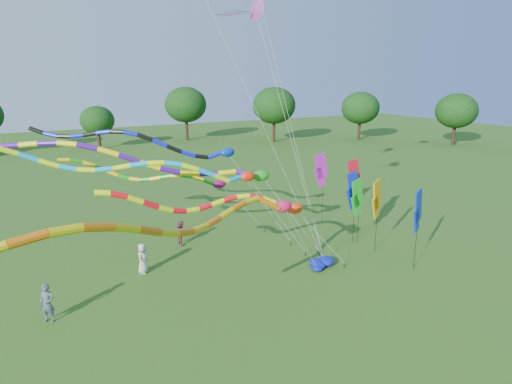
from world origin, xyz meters
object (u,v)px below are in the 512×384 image
tube_kite_orange (210,217)px  person_c (181,233)px  person_b (47,303)px  tube_kite_red (231,204)px  person_a (143,258)px  blue_nylon_heap (322,262)px

tube_kite_orange → person_c: (2.24, 10.91, -4.65)m
tube_kite_orange → person_b: (-5.84, 4.93, -4.54)m
tube_kite_orange → person_b: tube_kite_orange is taller
tube_kite_red → person_c: (-0.51, 6.73, -3.63)m
person_a → person_b: (-4.88, -2.96, 0.05)m
person_a → person_c: (3.20, 3.02, -0.06)m
tube_kite_red → person_b: tube_kite_red is taller
person_b → blue_nylon_heap: bearing=28.3°
tube_kite_orange → person_c: size_ratio=9.25×
tube_kite_orange → person_a: 9.17m
tube_kite_red → blue_nylon_heap: 6.93m
blue_nylon_heap → person_c: (-6.03, 7.00, 0.55)m
blue_nylon_heap → person_c: size_ratio=1.09×
tube_kite_red → tube_kite_orange: tube_kite_orange is taller
tube_kite_orange → person_a: size_ratio=8.56×
person_c → person_a: bearing=129.6°
person_a → blue_nylon_heap: bearing=-75.9°
tube_kite_orange → tube_kite_red: bearing=32.2°
tube_kite_red → person_c: bearing=102.8°
tube_kite_red → person_b: 9.31m
person_b → person_c: bearing=68.9°
blue_nylon_heap → person_c: 9.26m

